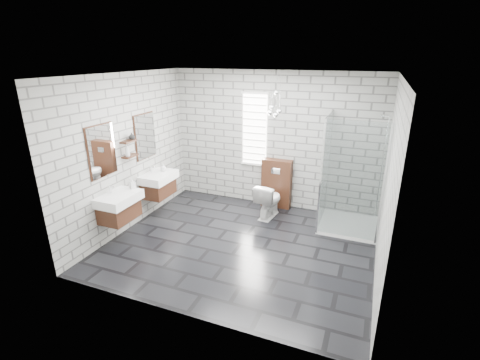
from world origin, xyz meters
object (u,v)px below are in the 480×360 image
Objects in this scene: cistern_panel at (277,183)px; toilet at (269,200)px; vanity_right at (157,178)px; shower_enclosure at (344,203)px; vanity_left at (117,199)px.

cistern_panel is 0.54m from toilet.
shower_enclosure is at bearing 11.48° from vanity_right.
vanity_left reaches higher than toilet.
vanity_left is 3.87m from shower_enclosure.
shower_enclosure is (1.38, -0.52, 0.00)m from cistern_panel.
vanity_left is at bearing -90.00° from vanity_right.
shower_enclosure reaches higher than toilet.
toilet is at bearing 41.83° from vanity_left.
vanity_right is 1.57× the size of cistern_panel.
cistern_panel is 0.49× the size of shower_enclosure.
vanity_right is at bearing 26.51° from toilet.
vanity_right reaches higher than toilet.
shower_enclosure is (3.41, 1.81, -0.25)m from vanity_left.
vanity_right is at bearing -168.52° from shower_enclosure.
vanity_right is at bearing -149.15° from cistern_panel.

